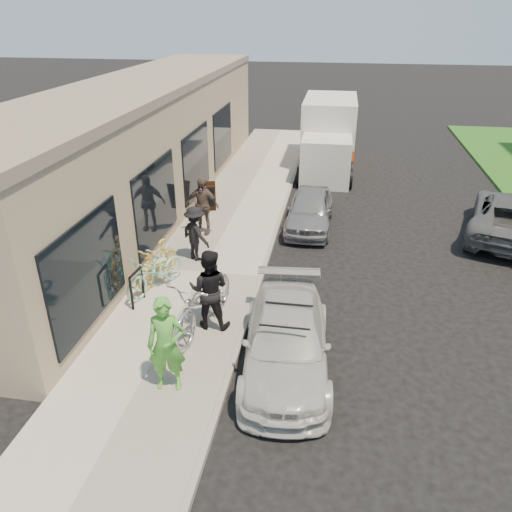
{
  "coord_description": "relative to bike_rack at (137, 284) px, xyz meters",
  "views": [
    {
      "loc": [
        1.3,
        -8.09,
        6.36
      ],
      "look_at": [
        -0.46,
        2.35,
        1.05
      ],
      "focal_mm": 35.0,
      "sensor_mm": 36.0,
      "label": 1
    }
  ],
  "objects": [
    {
      "name": "man_standing",
      "position": [
        1.88,
        -0.58,
        0.39
      ],
      "size": [
        0.89,
        0.7,
        1.79
      ],
      "primitive_type": "imported",
      "rotation": [
        0.0,
        0.0,
        3.16
      ],
      "color": "black",
      "rests_on": "sidewalk"
    },
    {
      "name": "tandem_bike",
      "position": [
        1.79,
        -0.69,
        0.15
      ],
      "size": [
        1.37,
        2.64,
        1.32
      ],
      "primitive_type": "imported",
      "rotation": [
        0.0,
        0.0,
        -0.2
      ],
      "color": "silver",
      "rests_on": "sidewalk"
    },
    {
      "name": "cruiser_bike_c",
      "position": [
        0.12,
        1.05,
        0.01
      ],
      "size": [
        0.89,
        1.81,
        1.05
      ],
      "primitive_type": "imported",
      "rotation": [
        0.0,
        0.0,
        -0.24
      ],
      "color": "gold",
      "rests_on": "sidewalk"
    },
    {
      "name": "woman_rider",
      "position": [
        1.63,
        -2.61,
        0.41
      ],
      "size": [
        0.74,
        0.55,
        1.84
      ],
      "primitive_type": "imported",
      "rotation": [
        0.0,
        0.0,
        0.17
      ],
      "color": "green",
      "rests_on": "sidewalk"
    },
    {
      "name": "sedan_silver",
      "position": [
        3.58,
        5.53,
        -0.07
      ],
      "size": [
        1.44,
        3.49,
        1.18
      ],
      "primitive_type": "imported",
      "rotation": [
        0.0,
        0.0,
        -0.01
      ],
      "color": "gray",
      "rests_on": "ground"
    },
    {
      "name": "bystander_a",
      "position": [
        0.72,
        2.45,
        0.25
      ],
      "size": [
        1.13,
        1.03,
        1.52
      ],
      "primitive_type": "imported",
      "rotation": [
        0.0,
        0.0,
        2.53
      ],
      "color": "black",
      "rests_on": "sidewalk"
    },
    {
      "name": "sidewalk",
      "position": [
        1.05,
        1.76,
        -0.58
      ],
      "size": [
        3.0,
        34.0,
        0.15
      ],
      "primitive_type": "cube",
      "color": "#ADA89C",
      "rests_on": "ground"
    },
    {
      "name": "far_car_gray",
      "position": [
        9.66,
        5.86,
        -0.0
      ],
      "size": [
        3.51,
        5.18,
        1.32
      ],
      "primitive_type": "imported",
      "rotation": [
        0.0,
        0.0,
        2.84
      ],
      "color": "#4F5254",
      "rests_on": "ground"
    },
    {
      "name": "cruiser_bike_b",
      "position": [
        0.21,
        0.67,
        -0.01
      ],
      "size": [
        1.36,
        1.99,
        0.99
      ],
      "primitive_type": "imported",
      "rotation": [
        0.0,
        0.0,
        -0.41
      ],
      "color": "#97E1CE",
      "rests_on": "sidewalk"
    },
    {
      "name": "bystander_b",
      "position": [
        0.44,
        4.19,
        0.37
      ],
      "size": [
        1.06,
        0.5,
        1.76
      ],
      "primitive_type": "imported",
      "rotation": [
        0.0,
        0.0,
        -0.07
      ],
      "color": "brown",
      "rests_on": "sidewalk"
    },
    {
      "name": "storefront",
      "position": [
        -2.19,
        6.75,
        1.46
      ],
      "size": [
        3.6,
        20.0,
        4.22
      ],
      "color": "tan",
      "rests_on": "ground"
    },
    {
      "name": "ground",
      "position": [
        3.05,
        -1.24,
        -0.66
      ],
      "size": [
        120.0,
        120.0,
        0.0
      ],
      "primitive_type": "plane",
      "color": "black",
      "rests_on": "ground"
    },
    {
      "name": "cruiser_bike_a",
      "position": [
        0.06,
        1.42,
        -0.06
      ],
      "size": [
        0.52,
        1.52,
        0.9
      ],
      "primitive_type": "imported",
      "rotation": [
        0.0,
        0.0,
        -0.07
      ],
      "color": "#97E1CE",
      "rests_on": "sidewalk"
    },
    {
      "name": "sandwich_board",
      "position": [
        0.1,
        6.05,
        -0.03
      ],
      "size": [
        0.69,
        0.69,
        0.93
      ],
      "rotation": [
        0.0,
        0.0,
        0.24
      ],
      "color": "black",
      "rests_on": "sidewalk"
    },
    {
      "name": "curb",
      "position": [
        2.6,
        1.76,
        -0.59
      ],
      "size": [
        0.12,
        34.0,
        0.13
      ],
      "primitive_type": "cube",
      "color": "gray",
      "rests_on": "ground"
    },
    {
      "name": "sedan_white",
      "position": [
        3.63,
        -1.48,
        -0.07
      ],
      "size": [
        2.01,
        4.19,
        1.22
      ],
      "rotation": [
        0.0,
        0.0,
        0.09
      ],
      "color": "#BCBBB7",
      "rests_on": "ground"
    },
    {
      "name": "moving_truck",
      "position": [
        3.86,
        12.39,
        0.62
      ],
      "size": [
        2.25,
        5.86,
        2.87
      ],
      "rotation": [
        0.0,
        0.0,
        0.01
      ],
      "color": "silver",
      "rests_on": "ground"
    },
    {
      "name": "bike_rack",
      "position": [
        0.0,
        0.0,
        0.0
      ],
      "size": [
        0.11,
        0.6,
        0.85
      ],
      "rotation": [
        0.0,
        0.0,
        -0.09
      ],
      "color": "black",
      "rests_on": "sidewalk"
    }
  ]
}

